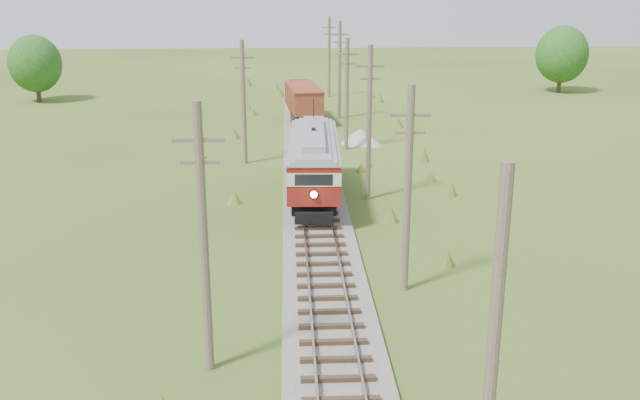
{
  "coord_description": "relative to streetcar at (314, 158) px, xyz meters",
  "views": [
    {
      "loc": [
        -1.51,
        -9.26,
        12.42
      ],
      "look_at": [
        0.0,
        23.05,
        2.43
      ],
      "focal_mm": 40.0,
      "sensor_mm": 36.0,
      "label": 1
    }
  ],
  "objects": [
    {
      "name": "tree_mid_b",
      "position": [
        30.0,
        41.06,
        1.75
      ],
      "size": [
        5.88,
        5.88,
        7.57
      ],
      "color": "#38281C",
      "rests_on": "ground"
    },
    {
      "name": "utility_pole_r_2",
      "position": [
        3.3,
        -12.94,
        1.85
      ],
      "size": [
        1.6,
        0.3,
        8.6
      ],
      "color": "brown",
      "rests_on": "ground"
    },
    {
      "name": "tree_mid_a",
      "position": [
        -28.0,
        37.06,
        1.44
      ],
      "size": [
        5.46,
        5.46,
        7.03
      ],
      "color": "#38281C",
      "rests_on": "ground"
    },
    {
      "name": "utility_pole_r_1",
      "position": [
        3.1,
        -25.94,
        1.82
      ],
      "size": [
        0.3,
        0.3,
        8.8
      ],
      "color": "brown",
      "rests_on": "ground"
    },
    {
      "name": "gravel_pile",
      "position": [
        4.41,
        15.08,
        -2.03
      ],
      "size": [
        3.19,
        3.39,
        1.16
      ],
      "color": "gray",
      "rests_on": "ground"
    },
    {
      "name": "utility_pole_l_a",
      "position": [
        -4.2,
        -18.94,
        2.05
      ],
      "size": [
        1.6,
        0.3,
        9.0
      ],
      "color": "brown",
      "rests_on": "ground"
    },
    {
      "name": "railbed_main",
      "position": [
        0.0,
        3.06,
        -2.38
      ],
      "size": [
        3.6,
        96.0,
        0.57
      ],
      "color": "#605B54",
      "rests_on": "ground"
    },
    {
      "name": "utility_pole_r_3",
      "position": [
        3.2,
        0.06,
        2.05
      ],
      "size": [
        1.6,
        0.3,
        9.0
      ],
      "color": "brown",
      "rests_on": "ground"
    },
    {
      "name": "gondola",
      "position": [
        0.0,
        24.57,
        -0.56
      ],
      "size": [
        3.49,
        8.33,
        2.69
      ],
      "rotation": [
        0.0,
        0.0,
        0.11
      ],
      "color": "black",
      "rests_on": "ground"
    },
    {
      "name": "streetcar",
      "position": [
        0.0,
        0.0,
        0.0
      ],
      "size": [
        3.24,
        12.14,
        5.51
      ],
      "rotation": [
        0.0,
        0.0,
        -0.04
      ],
      "color": "black",
      "rests_on": "ground"
    },
    {
      "name": "utility_pole_l_b",
      "position": [
        -4.5,
        9.06,
        1.85
      ],
      "size": [
        1.6,
        0.3,
        8.6
      ],
      "color": "brown",
      "rests_on": "ground"
    },
    {
      "name": "utility_pole_r_5",
      "position": [
        3.4,
        26.06,
        2.0
      ],
      "size": [
        1.6,
        0.3,
        8.9
      ],
      "color": "brown",
      "rests_on": "ground"
    },
    {
      "name": "utility_pole_r_4",
      "position": [
        3.0,
        13.06,
        1.75
      ],
      "size": [
        1.6,
        0.3,
        8.4
      ],
      "color": "brown",
      "rests_on": "ground"
    },
    {
      "name": "utility_pole_r_6",
      "position": [
        3.2,
        39.06,
        1.9
      ],
      "size": [
        1.6,
        0.3,
        8.7
      ],
      "color": "brown",
      "rests_on": "ground"
    }
  ]
}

